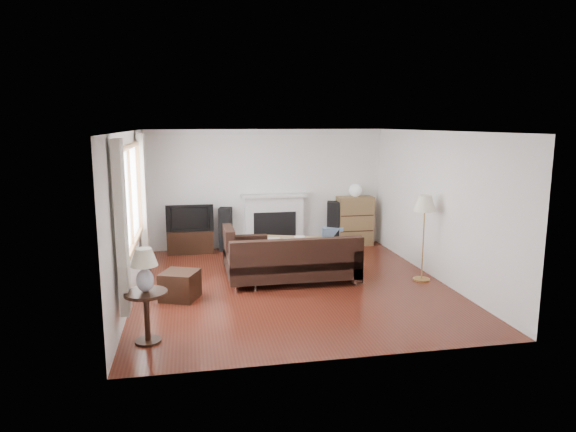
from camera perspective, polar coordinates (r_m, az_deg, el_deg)
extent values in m
cube|color=#511D12|center=(8.52, 0.38, -7.66)|extent=(5.10, 5.60, 0.04)
cube|color=white|center=(8.11, 0.41, 9.41)|extent=(5.10, 5.60, 0.04)
cube|color=white|center=(10.90, -2.43, 3.03)|extent=(5.00, 0.04, 2.50)
cube|color=white|center=(5.61, 5.91, -3.96)|extent=(5.00, 0.04, 2.50)
cube|color=white|center=(8.12, -17.19, 0.08)|extent=(0.04, 5.50, 2.50)
cube|color=white|center=(9.04, 16.13, 1.14)|extent=(0.04, 5.50, 2.50)
cube|color=brown|center=(7.87, -17.09, 1.99)|extent=(0.12, 2.74, 1.54)
cube|color=beige|center=(6.40, -17.99, -1.25)|extent=(0.10, 0.35, 2.10)
cube|color=beige|center=(9.38, -15.78, 2.40)|extent=(0.10, 0.35, 2.10)
cube|color=white|center=(10.92, -1.54, -0.53)|extent=(1.40, 0.26, 1.15)
cube|color=black|center=(10.72, -10.77, -2.79)|extent=(0.93, 0.42, 0.47)
imported|color=black|center=(10.62, -10.86, -0.13)|extent=(0.95, 0.12, 0.54)
cube|color=black|center=(10.74, -6.94, -1.47)|extent=(0.31, 0.35, 0.90)
cube|color=black|center=(11.11, 5.05, -0.87)|extent=(0.35, 0.39, 0.97)
cube|color=brown|center=(11.24, 7.42, -0.54)|extent=(0.77, 0.37, 1.06)
sphere|color=white|center=(11.14, 7.50, 2.84)|extent=(0.27, 0.27, 0.27)
cube|color=black|center=(8.54, 0.60, -4.96)|extent=(2.35, 1.71, 0.76)
cube|color=#9D7D4B|center=(9.73, 0.04, -3.92)|extent=(1.36, 1.03, 0.47)
cube|color=black|center=(7.98, -11.91, -7.54)|extent=(0.66, 0.66, 0.43)
cube|color=#B3853E|center=(8.88, 14.81, -2.40)|extent=(0.43, 0.43, 1.46)
cube|color=black|center=(6.52, -15.40, -10.77)|extent=(0.51, 0.51, 0.64)
cube|color=silver|center=(6.34, -15.65, -5.85)|extent=(0.32, 0.32, 0.52)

